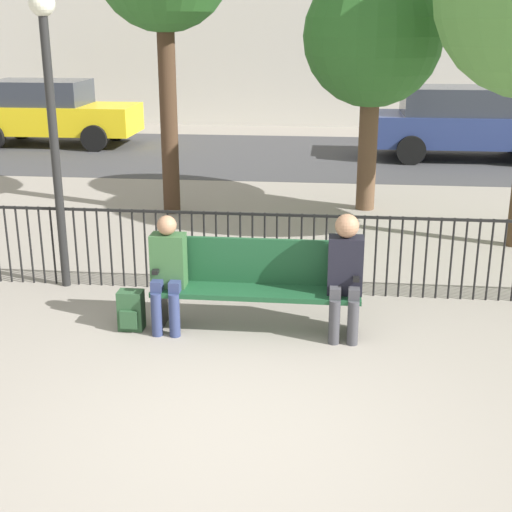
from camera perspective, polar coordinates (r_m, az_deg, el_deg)
name	(u,v)px	position (r m, az deg, el deg)	size (l,w,h in m)	color
ground_plane	(230,429)	(5.67, -2.08, -13.67)	(80.00, 80.00, 0.00)	gray
park_bench	(257,281)	(7.20, 0.07, -2.05)	(2.09, 0.45, 0.92)	#194728
seated_person_0	(168,268)	(7.16, -7.08, -0.93)	(0.34, 0.39, 1.19)	navy
seated_person_1	(345,269)	(6.97, 7.16, -1.04)	(0.34, 0.39, 1.26)	#3D3D42
backpack	(131,311)	(7.37, -9.97, -4.34)	(0.25, 0.22, 0.41)	#284C2D
fence_railing	(265,246)	(8.15, 0.72, 0.82)	(9.01, 0.03, 0.95)	black
tree_1	(373,38)	(11.83, 9.34, 16.80)	(2.20, 2.20, 3.89)	brown
lamp_post	(50,95)	(8.34, -16.16, 12.24)	(0.28, 0.28, 3.33)	black
street_surface	(302,155)	(17.04, 3.68, 8.04)	(24.00, 6.00, 0.01)	#3D3D3F
parked_car_0	(51,112)	(19.17, -16.12, 11.04)	(4.20, 1.94, 1.62)	yellow
parked_car_1	(463,122)	(17.14, 16.22, 10.26)	(4.20, 1.94, 1.62)	navy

